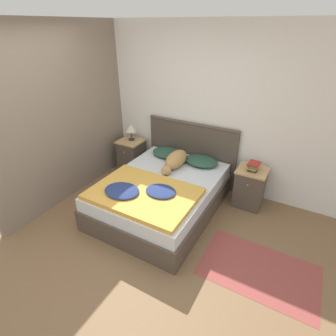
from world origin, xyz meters
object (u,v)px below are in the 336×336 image
(pillow_right, at_px, (201,161))
(dog, at_px, (175,160))
(bed, at_px, (162,195))
(book_stack, at_px, (253,166))
(table_lamp, at_px, (131,128))
(nightstand_left, at_px, (132,155))
(nightstand_right, at_px, (250,187))
(pillow_left, at_px, (168,153))

(pillow_right, height_order, dog, dog)
(bed, bearing_deg, book_stack, 34.25)
(table_lamp, bearing_deg, bed, -35.76)
(bed, distance_m, nightstand_left, 1.34)
(dog, height_order, table_lamp, table_lamp)
(nightstand_left, bearing_deg, bed, -34.73)
(nightstand_right, relative_size, pillow_right, 1.13)
(nightstand_left, xyz_separation_m, table_lamp, (0.00, 0.03, 0.53))
(dog, bearing_deg, table_lamp, 162.43)
(bed, bearing_deg, dog, 91.20)
(pillow_right, bearing_deg, pillow_left, 180.00)
(nightstand_left, height_order, dog, dog)
(pillow_right, bearing_deg, dog, -138.13)
(nightstand_left, height_order, pillow_left, pillow_left)
(nightstand_right, xyz_separation_m, pillow_left, (-1.40, -0.04, 0.26))
(pillow_right, relative_size, book_stack, 2.37)
(bed, xyz_separation_m, pillow_right, (0.30, 0.73, 0.32))
(nightstand_right, relative_size, book_stack, 2.69)
(pillow_right, relative_size, table_lamp, 1.83)
(nightstand_right, bearing_deg, book_stack, -84.58)
(nightstand_right, height_order, dog, dog)
(dog, bearing_deg, nightstand_left, 163.85)
(pillow_right, bearing_deg, bed, -112.66)
(nightstand_left, distance_m, table_lamp, 0.53)
(bed, height_order, book_stack, book_stack)
(nightstand_left, bearing_deg, dog, -16.15)
(nightstand_left, height_order, table_lamp, table_lamp)
(bed, bearing_deg, pillow_right, 67.34)
(pillow_left, distance_m, dog, 0.41)
(nightstand_left, relative_size, pillow_left, 1.13)
(bed, relative_size, dog, 2.58)
(nightstand_right, xyz_separation_m, dog, (-1.11, -0.32, 0.32))
(pillow_left, height_order, dog, dog)
(pillow_left, xyz_separation_m, book_stack, (1.40, 0.02, 0.11))
(nightstand_right, distance_m, table_lamp, 2.26)
(nightstand_right, bearing_deg, bed, -145.27)
(dog, height_order, book_stack, dog)
(dog, bearing_deg, bed, -88.80)
(bed, height_order, pillow_right, pillow_right)
(bed, distance_m, dog, 0.58)
(dog, distance_m, table_lamp, 1.16)
(bed, height_order, nightstand_right, nightstand_right)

